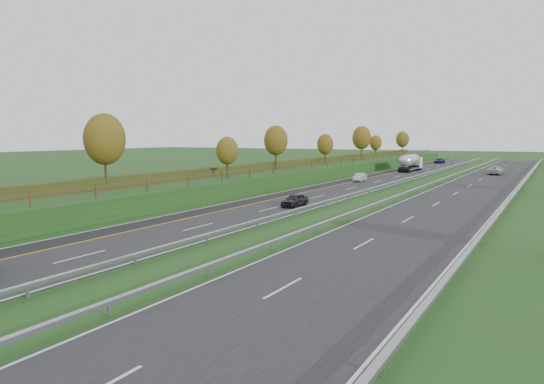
{
  "coord_description": "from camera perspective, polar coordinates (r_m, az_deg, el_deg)",
  "views": [
    {
      "loc": [
        26.75,
        -11.33,
        7.43
      ],
      "look_at": [
        3.46,
        31.52,
        2.2
      ],
      "focal_mm": 35.0,
      "sensor_mm": 36.0,
      "label": 1
    }
  ],
  "objects": [
    {
      "name": "ground",
      "position": [
        69.33,
        12.67,
        -0.18
      ],
      "size": [
        400.0,
        400.0,
        0.0
      ],
      "primitive_type": "plane",
      "color": "#1D4619",
      "rests_on": "ground"
    },
    {
      "name": "near_carriageway",
      "position": [
        76.54,
        7.94,
        0.51
      ],
      "size": [
        10.5,
        200.0,
        0.04
      ],
      "primitive_type": "cube",
      "color": "black",
      "rests_on": "ground"
    },
    {
      "name": "far_carriageway",
      "position": [
        72.44,
        20.24,
        -0.13
      ],
      "size": [
        10.5,
        200.0,
        0.04
      ],
      "primitive_type": "cube",
      "color": "black",
      "rests_on": "ground"
    },
    {
      "name": "hard_shoulder",
      "position": [
        77.93,
        5.36,
        0.64
      ],
      "size": [
        3.0,
        200.0,
        0.04
      ],
      "primitive_type": "cube",
      "color": "black",
      "rests_on": "ground"
    },
    {
      "name": "lane_markings",
      "position": [
        74.43,
        12.52,
        0.29
      ],
      "size": [
        26.75,
        200.0,
        0.01
      ],
      "color": "silver",
      "rests_on": "near_carriageway"
    },
    {
      "name": "embankment_left",
      "position": [
        81.91,
        -0.6,
        1.62
      ],
      "size": [
        12.0,
        200.0,
        2.0
      ],
      "primitive_type": "cube",
      "color": "#1D4619",
      "rests_on": "ground"
    },
    {
      "name": "hedge_left",
      "position": [
        82.8,
        -1.81,
        2.74
      ],
      "size": [
        2.2,
        180.0,
        1.1
      ],
      "primitive_type": "cube",
      "color": "#2B3816",
      "rests_on": "embankment_left"
    },
    {
      "name": "fence_left",
      "position": [
        79.34,
        2.1,
        2.72
      ],
      "size": [
        0.12,
        189.06,
        1.2
      ],
      "color": "#422B19",
      "rests_on": "embankment_left"
    },
    {
      "name": "median_barrier_near",
      "position": [
        74.68,
        12.04,
        0.75
      ],
      "size": [
        0.32,
        200.0,
        0.71
      ],
      "color": "gray",
      "rests_on": "ground"
    },
    {
      "name": "median_barrier_far",
      "position": [
        73.41,
        15.86,
        0.56
      ],
      "size": [
        0.32,
        200.0,
        0.71
      ],
      "color": "gray",
      "rests_on": "ground"
    },
    {
      "name": "outer_barrier_far",
      "position": [
        71.79,
        24.84,
        0.11
      ],
      "size": [
        0.32,
        200.0,
        0.71
      ],
      "color": "gray",
      "rests_on": "ground"
    },
    {
      "name": "trees_left",
      "position": [
        78.56,
        -1.57,
        5.35
      ],
      "size": [
        6.64,
        164.3,
        7.66
      ],
      "color": "#2D2116",
      "rests_on": "embankment_left"
    },
    {
      "name": "road_tanker",
      "position": [
        113.66,
        14.68,
        3.12
      ],
      "size": [
        2.4,
        11.22,
        3.46
      ],
      "color": "silver",
      "rests_on": "near_carriageway"
    },
    {
      "name": "car_dark_near",
      "position": [
        55.15,
        2.47,
        -0.88
      ],
      "size": [
        1.68,
        4.0,
        1.35
      ],
      "primitive_type": "imported",
      "rotation": [
        0.0,
        0.0,
        -0.02
      ],
      "color": "black",
      "rests_on": "near_carriageway"
    },
    {
      "name": "car_silver_mid",
      "position": [
        86.32,
        9.43,
        1.57
      ],
      "size": [
        1.75,
        4.13,
        1.32
      ],
      "primitive_type": "imported",
      "rotation": [
        0.0,
        0.0,
        0.09
      ],
      "color": "#B7B6BB",
      "rests_on": "near_carriageway"
    },
    {
      "name": "car_small_far",
      "position": [
        147.52,
        17.6,
        3.23
      ],
      "size": [
        2.19,
        4.84,
        1.37
      ],
      "primitive_type": "imported",
      "rotation": [
        0.0,
        0.0,
        -0.06
      ],
      "color": "#151742",
      "rests_on": "near_carriageway"
    },
    {
      "name": "car_oncoming",
      "position": [
        108.57,
        22.93,
        2.14
      ],
      "size": [
        2.64,
        5.59,
        1.54
      ],
      "primitive_type": "imported",
      "rotation": [
        0.0,
        0.0,
        3.13
      ],
      "color": "silver",
      "rests_on": "far_carriageway"
    }
  ]
}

